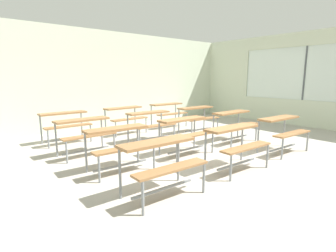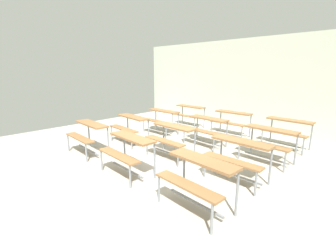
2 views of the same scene
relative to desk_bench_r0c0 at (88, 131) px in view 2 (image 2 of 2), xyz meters
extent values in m
cube|color=#ADA89E|center=(1.73, 0.65, -0.59)|extent=(10.00, 9.00, 0.05)
cube|color=beige|center=(1.73, 5.15, 0.94)|extent=(10.00, 0.12, 3.00)
cube|color=olive|center=(0.00, 0.11, 0.16)|extent=(1.11, 0.35, 0.04)
cube|color=olive|center=(-0.01, -0.21, -0.12)|extent=(1.11, 0.25, 0.03)
cylinder|color=gray|center=(-0.49, 0.26, -0.20)|extent=(0.04, 0.04, 0.72)
cylinder|color=gray|center=(0.51, 0.24, -0.20)|extent=(0.04, 0.04, 0.72)
cylinder|color=gray|center=(-0.51, -0.29, -0.34)|extent=(0.04, 0.04, 0.44)
cylinder|color=gray|center=(0.49, -0.31, -0.34)|extent=(0.04, 0.04, 0.44)
cube|color=gray|center=(0.00, -0.03, -0.46)|extent=(1.00, 0.06, 0.03)
cube|color=olive|center=(1.63, 0.10, 0.16)|extent=(1.11, 0.35, 0.04)
cube|color=olive|center=(1.62, -0.22, -0.12)|extent=(1.11, 0.25, 0.03)
cylinder|color=gray|center=(1.13, 0.25, -0.20)|extent=(0.04, 0.04, 0.72)
cylinder|color=gray|center=(2.13, 0.22, -0.20)|extent=(0.04, 0.04, 0.72)
cylinder|color=gray|center=(1.12, -0.30, -0.34)|extent=(0.04, 0.04, 0.44)
cylinder|color=gray|center=(2.12, -0.33, -0.34)|extent=(0.04, 0.04, 0.44)
cube|color=gray|center=(1.62, -0.04, -0.46)|extent=(1.00, 0.06, 0.03)
cube|color=olive|center=(3.29, 0.12, 0.16)|extent=(1.11, 0.37, 0.04)
cube|color=olive|center=(3.27, -0.20, -0.12)|extent=(1.11, 0.27, 0.03)
cylinder|color=gray|center=(2.80, 0.28, -0.20)|extent=(0.04, 0.04, 0.72)
cylinder|color=gray|center=(3.79, 0.23, -0.20)|extent=(0.04, 0.04, 0.72)
cylinder|color=gray|center=(2.77, -0.27, -0.34)|extent=(0.04, 0.04, 0.44)
cylinder|color=gray|center=(3.77, -0.31, -0.34)|extent=(0.04, 0.04, 0.44)
cube|color=gray|center=(3.28, -0.02, -0.46)|extent=(1.00, 0.08, 0.03)
cube|color=olive|center=(0.04, 1.32, 0.16)|extent=(1.11, 0.37, 0.04)
cube|color=olive|center=(0.02, 1.00, -0.12)|extent=(1.11, 0.27, 0.03)
cylinder|color=gray|center=(-0.46, 1.48, -0.20)|extent=(0.04, 0.04, 0.72)
cylinder|color=gray|center=(0.54, 1.44, -0.20)|extent=(0.04, 0.04, 0.72)
cylinder|color=gray|center=(-0.48, 0.93, -0.34)|extent=(0.04, 0.04, 0.44)
cylinder|color=gray|center=(0.52, 0.89, -0.34)|extent=(0.04, 0.04, 0.44)
cube|color=gray|center=(0.03, 1.18, -0.46)|extent=(1.00, 0.08, 0.03)
cube|color=olive|center=(1.59, 1.33, 0.16)|extent=(1.10, 0.33, 0.04)
cube|color=olive|center=(1.59, 1.01, -0.12)|extent=(1.10, 0.23, 0.03)
cylinder|color=gray|center=(1.09, 1.47, -0.20)|extent=(0.04, 0.04, 0.72)
cylinder|color=gray|center=(2.09, 1.46, -0.20)|extent=(0.04, 0.04, 0.72)
cylinder|color=gray|center=(1.08, 0.92, -0.34)|extent=(0.04, 0.04, 0.44)
cylinder|color=gray|center=(2.08, 0.91, -0.34)|extent=(0.04, 0.04, 0.44)
cube|color=gray|center=(1.59, 1.19, -0.46)|extent=(1.00, 0.04, 0.03)
cube|color=olive|center=(3.26, 1.34, 0.16)|extent=(1.10, 0.32, 0.04)
cube|color=olive|center=(3.25, 1.02, -0.12)|extent=(1.10, 0.22, 0.03)
cylinder|color=gray|center=(2.76, 1.48, -0.20)|extent=(0.04, 0.04, 0.72)
cylinder|color=gray|center=(3.76, 1.48, -0.20)|extent=(0.04, 0.04, 0.72)
cylinder|color=gray|center=(2.75, 0.93, -0.34)|extent=(0.04, 0.04, 0.44)
cylinder|color=gray|center=(3.75, 0.93, -0.34)|extent=(0.04, 0.04, 0.44)
cube|color=gray|center=(3.25, 1.20, -0.46)|extent=(1.00, 0.04, 0.03)
cube|color=olive|center=(-0.06, 2.59, 0.16)|extent=(1.11, 0.35, 0.04)
cube|color=olive|center=(-0.05, 2.27, -0.12)|extent=(1.11, 0.25, 0.03)
cylinder|color=gray|center=(-0.57, 2.72, -0.20)|extent=(0.04, 0.04, 0.72)
cylinder|color=gray|center=(0.43, 2.74, -0.20)|extent=(0.04, 0.04, 0.72)
cylinder|color=gray|center=(-0.55, 2.17, -0.34)|extent=(0.04, 0.04, 0.44)
cylinder|color=gray|center=(0.45, 2.19, -0.34)|extent=(0.04, 0.04, 0.44)
cube|color=gray|center=(-0.06, 2.45, -0.46)|extent=(1.00, 0.06, 0.03)
cube|color=olive|center=(1.63, 2.62, 0.16)|extent=(1.11, 0.37, 0.04)
cube|color=olive|center=(1.61, 2.30, -0.12)|extent=(1.11, 0.27, 0.03)
cylinder|color=gray|center=(1.13, 2.78, -0.20)|extent=(0.04, 0.04, 0.72)
cylinder|color=gray|center=(2.13, 2.74, -0.20)|extent=(0.04, 0.04, 0.72)
cylinder|color=gray|center=(1.11, 2.23, -0.34)|extent=(0.04, 0.04, 0.44)
cylinder|color=gray|center=(2.11, 2.19, -0.34)|extent=(0.04, 0.04, 0.44)
cube|color=gray|center=(1.62, 2.48, -0.46)|extent=(1.00, 0.07, 0.03)
cube|color=olive|center=(3.28, 2.62, 0.16)|extent=(1.11, 0.37, 0.04)
cube|color=olive|center=(3.27, 2.30, -0.12)|extent=(1.11, 0.27, 0.03)
cylinder|color=gray|center=(2.79, 2.78, -0.20)|extent=(0.04, 0.04, 0.72)
cylinder|color=gray|center=(3.79, 2.74, -0.20)|extent=(0.04, 0.04, 0.72)
cylinder|color=gray|center=(2.77, 2.23, -0.34)|extent=(0.04, 0.04, 0.44)
cylinder|color=gray|center=(3.77, 2.19, -0.34)|extent=(0.04, 0.04, 0.44)
cube|color=gray|center=(3.28, 2.48, -0.46)|extent=(1.00, 0.08, 0.03)
cube|color=olive|center=(-0.02, 3.89, 0.16)|extent=(1.10, 0.33, 0.04)
cube|color=olive|center=(-0.02, 3.57, -0.12)|extent=(1.10, 0.23, 0.03)
cylinder|color=gray|center=(-0.52, 4.02, -0.20)|extent=(0.04, 0.04, 0.72)
cylinder|color=gray|center=(0.48, 4.03, -0.20)|extent=(0.04, 0.04, 0.72)
cylinder|color=gray|center=(-0.52, 3.47, -0.34)|extent=(0.04, 0.04, 0.44)
cylinder|color=gray|center=(0.48, 3.48, -0.34)|extent=(0.04, 0.04, 0.44)
cube|color=gray|center=(-0.02, 3.75, -0.46)|extent=(1.00, 0.04, 0.03)
cube|color=olive|center=(1.65, 3.89, 0.16)|extent=(1.11, 0.37, 0.04)
cube|color=olive|center=(1.66, 3.57, -0.12)|extent=(1.11, 0.27, 0.03)
cylinder|color=gray|center=(1.14, 4.01, -0.20)|extent=(0.04, 0.04, 0.72)
cylinder|color=gray|center=(2.14, 4.05, -0.20)|extent=(0.04, 0.04, 0.72)
cylinder|color=gray|center=(1.17, 3.46, -0.34)|extent=(0.04, 0.04, 0.44)
cylinder|color=gray|center=(2.17, 3.50, -0.34)|extent=(0.04, 0.04, 0.44)
cube|color=gray|center=(1.66, 3.75, -0.46)|extent=(1.00, 0.07, 0.03)
cube|color=olive|center=(3.25, 3.91, 0.16)|extent=(1.11, 0.35, 0.04)
cube|color=olive|center=(3.24, 3.59, -0.12)|extent=(1.11, 0.25, 0.03)
cylinder|color=gray|center=(2.76, 4.06, -0.20)|extent=(0.04, 0.04, 0.72)
cylinder|color=gray|center=(3.76, 4.03, -0.20)|extent=(0.04, 0.04, 0.72)
cylinder|color=gray|center=(2.74, 3.51, -0.34)|extent=(0.04, 0.04, 0.44)
cylinder|color=gray|center=(3.74, 3.48, -0.34)|extent=(0.04, 0.04, 0.44)
cube|color=gray|center=(3.25, 3.77, -0.46)|extent=(1.00, 0.06, 0.03)
camera|label=1|loc=(-2.07, -2.65, 1.04)|focal=28.00mm
camera|label=2|loc=(5.13, -2.46, 1.43)|focal=24.85mm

